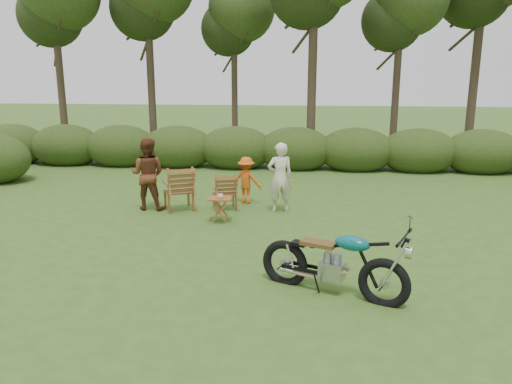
# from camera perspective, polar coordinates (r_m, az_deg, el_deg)

# --- Properties ---
(ground) EXTENTS (80.00, 80.00, 0.00)m
(ground) POSITION_cam_1_polar(r_m,az_deg,el_deg) (8.18, 2.63, -9.30)
(ground) COLOR #33501A
(ground) RESTS_ON ground
(tree_line) EXTENTS (22.52, 11.62, 8.14)m
(tree_line) POSITION_cam_1_polar(r_m,az_deg,el_deg) (17.27, 6.51, 15.67)
(tree_line) COLOR #35291D
(tree_line) RESTS_ON ground
(motorcycle) EXTENTS (2.30, 1.60, 1.23)m
(motorcycle) POSITION_cam_1_polar(r_m,az_deg,el_deg) (7.61, 8.60, -11.29)
(motorcycle) COLOR #0B9495
(motorcycle) RESTS_ON ground
(lawn_chair_right) EXTENTS (0.75, 0.75, 0.87)m
(lawn_chair_right) POSITION_cam_1_polar(r_m,az_deg,el_deg) (11.87, -3.57, -1.93)
(lawn_chair_right) COLOR brown
(lawn_chair_right) RESTS_ON ground
(lawn_chair_left) EXTENTS (0.96, 0.96, 1.04)m
(lawn_chair_left) POSITION_cam_1_polar(r_m,az_deg,el_deg) (11.94, -8.75, -1.97)
(lawn_chair_left) COLOR brown
(lawn_chair_left) RESTS_ON ground
(side_table) EXTENTS (0.54, 0.46, 0.54)m
(side_table) POSITION_cam_1_polar(r_m,az_deg,el_deg) (10.80, -4.11, -2.04)
(side_table) COLOR brown
(side_table) RESTS_ON ground
(cup) EXTENTS (0.13, 0.13, 0.09)m
(cup) POSITION_cam_1_polar(r_m,az_deg,el_deg) (10.68, -4.09, -0.47)
(cup) COLOR beige
(cup) RESTS_ON side_table
(adult_a) EXTENTS (0.68, 0.54, 1.62)m
(adult_a) POSITION_cam_1_polar(r_m,az_deg,el_deg) (11.66, 2.71, -2.21)
(adult_a) COLOR beige
(adult_a) RESTS_ON ground
(adult_b) EXTENTS (0.84, 0.67, 1.69)m
(adult_b) POSITION_cam_1_polar(r_m,az_deg,el_deg) (12.12, -12.09, -1.89)
(adult_b) COLOR #5A2E19
(adult_b) RESTS_ON ground
(child) EXTENTS (0.82, 0.58, 1.16)m
(child) POSITION_cam_1_polar(r_m,az_deg,el_deg) (12.36, -1.11, -1.27)
(child) COLOR #CE5213
(child) RESTS_ON ground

